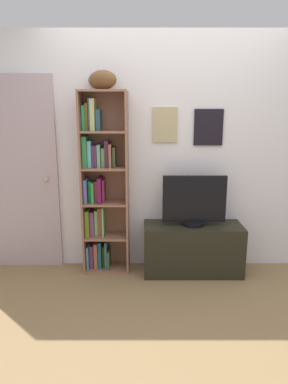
{
  "coord_description": "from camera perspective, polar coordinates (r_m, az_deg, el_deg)",
  "views": [
    {
      "loc": [
        -0.26,
        -2.3,
        1.58
      ],
      "look_at": [
        -0.25,
        0.85,
        0.86
      ],
      "focal_mm": 31.46,
      "sensor_mm": 36.0,
      "label": 1
    }
  ],
  "objects": [
    {
      "name": "tv_stand",
      "position": [
        3.5,
        8.0,
        -9.48
      ],
      "size": [
        0.98,
        0.39,
        0.51
      ],
      "color": "black",
      "rests_on": "ground"
    },
    {
      "name": "bookshelf",
      "position": [
        3.4,
        -7.6,
        0.88
      ],
      "size": [
        0.46,
        0.27,
        1.81
      ],
      "color": "#91624A",
      "rests_on": "ground"
    },
    {
      "name": "door",
      "position": [
        3.68,
        -21.38,
        2.67
      ],
      "size": [
        0.89,
        0.09,
        1.97
      ],
      "color": "#B49EA3",
      "rests_on": "ground"
    },
    {
      "name": "television",
      "position": [
        3.35,
        8.26,
        -1.59
      ],
      "size": [
        0.62,
        0.22,
        0.5
      ],
      "color": "black",
      "rests_on": "tv_stand"
    },
    {
      "name": "back_wall",
      "position": [
        3.46,
        4.09,
        6.43
      ],
      "size": [
        4.8,
        0.08,
        2.38
      ],
      "color": "silver",
      "rests_on": "ground"
    },
    {
      "name": "ground",
      "position": [
        2.82,
        5.47,
        -21.77
      ],
      "size": [
        5.2,
        5.2,
        0.04
      ],
      "primitive_type": "cube",
      "color": "olive"
    },
    {
      "name": "football",
      "position": [
        3.31,
        -7.34,
        18.3
      ],
      "size": [
        0.34,
        0.3,
        0.18
      ],
      "primitive_type": "ellipsoid",
      "rotation": [
        0.0,
        0.0,
        -0.5
      ],
      "color": "brown",
      "rests_on": "bookshelf"
    }
  ]
}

